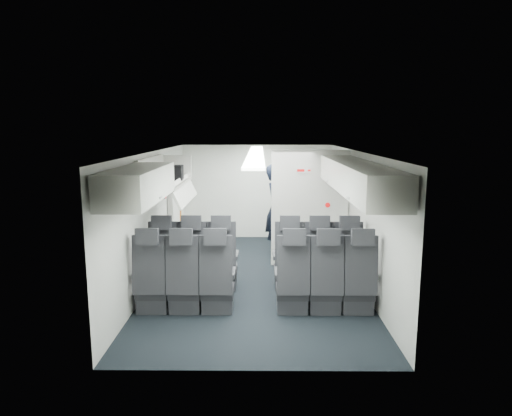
{
  "coord_description": "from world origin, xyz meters",
  "views": [
    {
      "loc": [
        0.07,
        -7.44,
        2.53
      ],
      "look_at": [
        0.0,
        0.4,
        1.15
      ],
      "focal_mm": 32.0,
      "sensor_mm": 36.0,
      "label": 1
    }
  ],
  "objects_px": {
    "galley_unit": "(299,199)",
    "boarding_door": "(175,207)",
    "seat_row_front": "(255,265)",
    "flight_attendant": "(276,210)",
    "seat_row_mid": "(255,284)",
    "carry_on_bag": "(170,173)"
  },
  "relations": [
    {
      "from": "seat_row_front",
      "to": "seat_row_mid",
      "type": "bearing_deg",
      "value": -90.0
    },
    {
      "from": "boarding_door",
      "to": "carry_on_bag",
      "type": "distance_m",
      "value": 1.82
    },
    {
      "from": "seat_row_mid",
      "to": "boarding_door",
      "type": "bearing_deg",
      "value": 118.77
    },
    {
      "from": "seat_row_front",
      "to": "flight_attendant",
      "type": "relative_size",
      "value": 1.83
    },
    {
      "from": "seat_row_mid",
      "to": "boarding_door",
      "type": "relative_size",
      "value": 1.79
    },
    {
      "from": "seat_row_front",
      "to": "flight_attendant",
      "type": "bearing_deg",
      "value": 79.2
    },
    {
      "from": "seat_row_front",
      "to": "carry_on_bag",
      "type": "bearing_deg",
      "value": 160.55
    },
    {
      "from": "seat_row_front",
      "to": "flight_attendant",
      "type": "height_order",
      "value": "flight_attendant"
    },
    {
      "from": "galley_unit",
      "to": "boarding_door",
      "type": "bearing_deg",
      "value": -155.72
    },
    {
      "from": "galley_unit",
      "to": "seat_row_front",
      "type": "bearing_deg",
      "value": -106.28
    },
    {
      "from": "boarding_door",
      "to": "seat_row_mid",
      "type": "bearing_deg",
      "value": -61.23
    },
    {
      "from": "seat_row_mid",
      "to": "flight_attendant",
      "type": "relative_size",
      "value": 1.83
    },
    {
      "from": "seat_row_front",
      "to": "galley_unit",
      "type": "distance_m",
      "value": 3.43
    },
    {
      "from": "boarding_door",
      "to": "flight_attendant",
      "type": "height_order",
      "value": "boarding_door"
    },
    {
      "from": "seat_row_mid",
      "to": "galley_unit",
      "type": "distance_m",
      "value": 4.3
    },
    {
      "from": "seat_row_front",
      "to": "boarding_door",
      "type": "distance_m",
      "value": 2.71
    },
    {
      "from": "galley_unit",
      "to": "seat_row_mid",
      "type": "bearing_deg",
      "value": -102.88
    },
    {
      "from": "boarding_door",
      "to": "galley_unit",
      "type": "bearing_deg",
      "value": 24.28
    },
    {
      "from": "galley_unit",
      "to": "boarding_door",
      "type": "xyz_separation_m",
      "value": [
        -2.59,
        -1.17,
        0.0
      ]
    },
    {
      "from": "seat_row_front",
      "to": "boarding_door",
      "type": "bearing_deg",
      "value": 128.16
    },
    {
      "from": "galley_unit",
      "to": "carry_on_bag",
      "type": "distance_m",
      "value": 3.72
    },
    {
      "from": "seat_row_mid",
      "to": "flight_attendant",
      "type": "xyz_separation_m",
      "value": [
        0.4,
        3.0,
        0.51
      ]
    }
  ]
}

